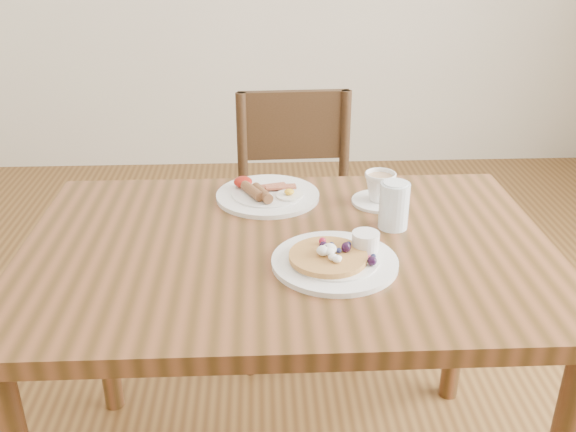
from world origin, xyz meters
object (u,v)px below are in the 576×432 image
at_px(pancake_plate, 336,258).
at_px(breakfast_plate, 266,194).
at_px(water_glass, 394,206).
at_px(dining_table, 288,281).
at_px(chair_far, 297,211).
at_px(teacup_saucer, 380,190).

height_order(pancake_plate, breakfast_plate, pancake_plate).
height_order(pancake_plate, water_glass, water_glass).
distance_m(pancake_plate, breakfast_plate, 0.38).
height_order(dining_table, pancake_plate, pancake_plate).
xyz_separation_m(dining_table, pancake_plate, (0.10, -0.09, 0.11)).
distance_m(chair_far, pancake_plate, 0.86).
xyz_separation_m(dining_table, water_glass, (0.25, 0.07, 0.15)).
relative_size(dining_table, breakfast_plate, 4.44).
xyz_separation_m(chair_far, pancake_plate, (0.04, -0.81, 0.27)).
bearing_deg(teacup_saucer, water_glass, -86.73).
bearing_deg(breakfast_plate, pancake_plate, -67.84).
bearing_deg(water_glass, pancake_plate, -132.25).
distance_m(dining_table, water_glass, 0.31).
bearing_deg(water_glass, chair_far, 106.34).
relative_size(breakfast_plate, water_glass, 2.41).
bearing_deg(chair_far, pancake_plate, 90.41).
height_order(teacup_saucer, water_glass, water_glass).
bearing_deg(breakfast_plate, dining_table, -80.05).
bearing_deg(water_glass, dining_table, -163.57).
bearing_deg(breakfast_plate, water_glass, -31.79).
height_order(chair_far, pancake_plate, chair_far).
bearing_deg(teacup_saucer, breakfast_plate, 171.48).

